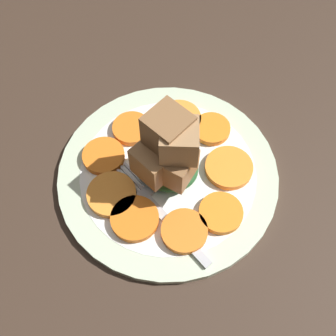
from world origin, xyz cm
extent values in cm
cube|color=#38281E|center=(0.00, 0.00, 1.00)|extent=(120.00, 120.00, 2.00)
cylinder|color=beige|center=(0.00, 0.00, 2.50)|extent=(29.36, 29.36, 1.00)
cylinder|color=white|center=(0.00, 0.00, 2.55)|extent=(23.49, 23.49, 1.00)
cylinder|color=orange|center=(-0.64, -8.03, 3.55)|extent=(6.05, 6.05, 0.91)
cylinder|color=orange|center=(5.56, -6.80, 3.55)|extent=(5.76, 5.76, 0.91)
cylinder|color=orange|center=(8.63, -2.61, 3.55)|extent=(5.56, 5.56, 0.91)
cylinder|color=orange|center=(7.06, 3.90, 3.55)|extent=(6.36, 6.36, 0.91)
cylinder|color=orange|center=(2.54, 8.65, 3.55)|extent=(5.21, 5.21, 0.91)
cylinder|color=orange|center=(-2.29, 8.21, 3.55)|extent=(6.25, 6.25, 0.91)
cylinder|color=orange|center=(-7.54, 3.78, 3.55)|extent=(5.38, 5.38, 0.91)
cylinder|color=orange|center=(-8.76, -1.86, 3.55)|extent=(5.69, 5.69, 0.91)
cylinder|color=orange|center=(-4.89, -6.38, 3.55)|extent=(6.33, 6.33, 0.91)
ellipsoid|color=#235128|center=(0.00, 0.00, 4.48)|extent=(8.06, 7.26, 2.76)
cube|color=#9E754C|center=(0.33, -0.26, 7.80)|extent=(5.19, 5.19, 3.88)
cube|color=brown|center=(1.56, -1.27, 8.04)|extent=(4.65, 4.65, 4.36)
cube|color=olive|center=(0.41, 0.07, 8.06)|extent=(5.66, 5.66, 4.41)
cube|color=olive|center=(-0.86, -1.85, 8.11)|extent=(5.69, 5.69, 4.50)
cube|color=#9E754C|center=(1.66, -0.58, 12.37)|extent=(5.75, 5.75, 4.34)
cube|color=brown|center=(-0.35, 0.08, 12.70)|extent=(5.69, 5.69, 4.56)
cube|color=#B2B2B7|center=(4.67, -7.08, 3.30)|extent=(11.05, 5.56, 0.40)
cube|color=#B2B2B7|center=(-1.28, -4.53, 3.30)|extent=(2.20, 2.67, 0.40)
cube|color=#B2B2B7|center=(-4.41, -4.27, 3.30)|extent=(4.30, 2.07, 0.40)
cube|color=#B2B2B7|center=(-4.15, -3.66, 3.30)|extent=(4.30, 2.07, 0.40)
cube|color=#B2B2B7|center=(-3.88, -3.05, 3.30)|extent=(4.30, 2.07, 0.40)
cube|color=#B2B2B7|center=(-3.62, -2.43, 3.30)|extent=(4.30, 2.07, 0.40)
camera|label=1|loc=(12.13, -24.65, 51.77)|focal=45.00mm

